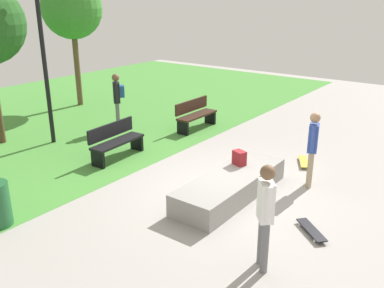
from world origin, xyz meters
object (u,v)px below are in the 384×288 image
at_px(concrete_ledge, 231,186).
at_px(lamp_post, 42,45).
at_px(skater_watching, 265,210).
at_px(skateboard_by_ledge, 311,230).
at_px(backpack_on_ledge, 239,158).
at_px(skater_performing_trick, 313,144).
at_px(skateboard_spare, 304,162).
at_px(pedestrian_with_backpack, 117,96).
at_px(park_bench_by_oak, 195,114).
at_px(tree_slender_maple, 72,9).
at_px(park_bench_far_right, 116,140).

xyz_separation_m(concrete_ledge, lamp_post, (-0.13, 5.92, 2.52)).
distance_m(skater_watching, skateboard_by_ledge, 1.72).
xyz_separation_m(concrete_ledge, backpack_on_ledge, (0.61, 0.17, 0.40)).
bearing_deg(skater_performing_trick, skateboard_spare, 27.30).
distance_m(skateboard_spare, pedestrian_with_backpack, 6.02).
height_order(concrete_ledge, skateboard_spare, concrete_ledge).
bearing_deg(park_bench_by_oak, concrete_ledge, -134.68).
distance_m(skater_performing_trick, skateboard_spare, 1.58).
height_order(skateboard_spare, park_bench_by_oak, park_bench_by_oak).
bearing_deg(skateboard_by_ledge, tree_slender_maple, 71.56).
xyz_separation_m(skater_performing_trick, pedestrian_with_backpack, (0.46, 6.48, 0.07)).
xyz_separation_m(park_bench_by_oak, tree_slender_maple, (-0.18, 5.40, 3.05)).
bearing_deg(skateboard_spare, park_bench_far_right, 121.58).
relative_size(skater_performing_trick, lamp_post, 0.37).
bearing_deg(skater_performing_trick, lamp_post, 102.87).
bearing_deg(park_bench_far_right, tree_slender_maple, 59.58).
bearing_deg(tree_slender_maple, skater_performing_trick, -99.78).
distance_m(skater_performing_trick, pedestrian_with_backpack, 6.50).
relative_size(skater_performing_trick, pedestrian_with_backpack, 0.96).
xyz_separation_m(skater_performing_trick, tree_slender_maple, (1.71, 9.93, 2.56)).
bearing_deg(skater_watching, park_bench_by_oak, 44.56).
xyz_separation_m(skateboard_by_ledge, pedestrian_with_backpack, (2.33, 7.29, 0.99)).
bearing_deg(park_bench_by_oak, skateboard_by_ledge, -125.17).
height_order(concrete_ledge, park_bench_far_right, park_bench_far_right).
xyz_separation_m(skater_performing_trick, skateboard_by_ledge, (-1.87, -0.81, -0.92)).
bearing_deg(skater_watching, pedestrian_with_backpack, 62.03).
xyz_separation_m(skateboard_spare, lamp_post, (-2.75, 6.45, 2.69)).
distance_m(backpack_on_ledge, skater_watching, 3.07).
bearing_deg(tree_slender_maple, lamp_post, -138.94).
relative_size(park_bench_by_oak, pedestrian_with_backpack, 0.92).
xyz_separation_m(skateboard_by_ledge, park_bench_by_oak, (3.76, 5.34, 0.42)).
height_order(concrete_ledge, lamp_post, lamp_post).
height_order(backpack_on_ledge, lamp_post, lamp_post).
height_order(park_bench_far_right, lamp_post, lamp_post).
xyz_separation_m(park_bench_far_right, park_bench_by_oak, (3.27, -0.14, 0.00)).
relative_size(skateboard_spare, pedestrian_with_backpack, 0.46).
bearing_deg(skateboard_spare, lamp_post, 113.06).
bearing_deg(pedestrian_with_backpack, backpack_on_ledge, -104.40).
height_order(skater_watching, skateboard_spare, skater_watching).
height_order(skater_watching, tree_slender_maple, tree_slender_maple).
bearing_deg(concrete_ledge, skateboard_spare, -11.50).
height_order(park_bench_far_right, park_bench_by_oak, same).
relative_size(backpack_on_ledge, lamp_post, 0.07).
relative_size(concrete_ledge, park_bench_far_right, 1.86).
bearing_deg(lamp_post, skateboard_spare, -66.94).
distance_m(park_bench_by_oak, pedestrian_with_backpack, 2.49).
relative_size(backpack_on_ledge, skateboard_by_ledge, 0.43).
distance_m(backpack_on_ledge, tree_slender_maple, 9.47).
bearing_deg(skateboard_spare, concrete_ledge, 168.50).
xyz_separation_m(backpack_on_ledge, pedestrian_with_backpack, (1.33, 5.19, 0.42)).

